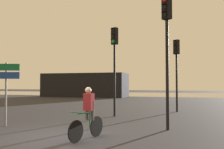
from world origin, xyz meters
TOP-DOWN VIEW (x-y plane):
  - ground_plane at (0.00, 0.00)m, footprint 120.00×120.00m
  - water_strip at (0.00, 33.98)m, footprint 80.00×16.00m
  - distant_building at (-8.92, 23.98)m, footprint 11.25×4.00m
  - traffic_light_far_right at (3.58, 8.72)m, footprint 0.40×0.42m
  - traffic_light_near_right at (3.45, 2.37)m, footprint 0.40×0.42m
  - traffic_light_center at (0.48, 5.54)m, footprint 0.39×0.41m
  - direction_sign_post at (-3.00, 1.39)m, footprint 1.03×0.45m
  - cyclist at (1.17, 0.09)m, footprint 0.60×1.66m

SIDE VIEW (x-z plane):
  - ground_plane at x=0.00m, z-range 0.00..0.00m
  - water_strip at x=0.00m, z-range 0.00..0.01m
  - cyclist at x=1.17m, z-range 0.01..1.63m
  - distant_building at x=-8.92m, z-range 0.00..3.12m
  - direction_sign_post at x=-3.00m, z-range 0.49..3.09m
  - traffic_light_far_right at x=3.58m, z-range 0.87..5.33m
  - traffic_light_center at x=0.48m, z-range 0.91..5.64m
  - traffic_light_near_right at x=3.45m, z-range 0.95..6.02m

